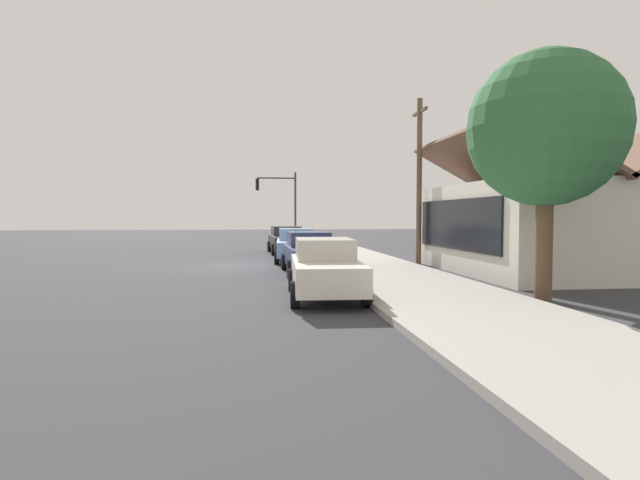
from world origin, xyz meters
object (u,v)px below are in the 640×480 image
object	(u,v)px
car_charcoal	(287,239)
car_ivory	(325,268)
car_navy	(309,252)
utility_pole_wooden	(419,178)
fire_hydrant_red	(321,249)
car_skyblue	(296,244)
traffic_light_main	(280,197)
shade_tree	(546,130)

from	to	relation	value
car_charcoal	car_ivory	world-z (taller)	same
car_navy	utility_pole_wooden	xyz separation A→B (m)	(-2.89, 5.34, 3.11)
car_navy	fire_hydrant_red	xyz separation A→B (m)	(-6.84, 1.34, -0.32)
car_skyblue	car_navy	bearing A→B (deg)	4.08
car_charcoal	traffic_light_main	bearing A→B (deg)	178.91
utility_pole_wooden	car_charcoal	bearing A→B (deg)	-144.65
car_skyblue	utility_pole_wooden	xyz separation A→B (m)	(2.39, 5.42, 3.11)
shade_tree	car_navy	bearing A→B (deg)	-143.03
fire_hydrant_red	shade_tree	bearing A→B (deg)	16.15
car_charcoal	shade_tree	distance (m)	19.05
car_navy	fire_hydrant_red	size ratio (longest dim) A/B	6.60
car_navy	car_ivory	world-z (taller)	same
utility_pole_wooden	fire_hydrant_red	bearing A→B (deg)	-134.68
car_navy	utility_pole_wooden	world-z (taller)	utility_pole_wooden
car_navy	traffic_light_main	distance (m)	15.91
car_charcoal	traffic_light_main	size ratio (longest dim) A/B	0.93
fire_hydrant_red	car_skyblue	bearing A→B (deg)	-42.33
car_skyblue	fire_hydrant_red	world-z (taller)	car_skyblue
shade_tree	utility_pole_wooden	world-z (taller)	utility_pole_wooden
car_charcoal	utility_pole_wooden	bearing A→B (deg)	32.74
car_ivory	fire_hydrant_red	distance (m)	12.89
shade_tree	traffic_light_main	bearing A→B (deg)	-165.95
shade_tree	car_skyblue	bearing A→B (deg)	-156.23
car_skyblue	traffic_light_main	bearing A→B (deg)	-175.56
shade_tree	traffic_light_main	world-z (taller)	shade_tree
car_navy	traffic_light_main	bearing A→B (deg)	-179.79
car_charcoal	car_navy	xyz separation A→B (m)	(10.68, 0.19, -0.00)
car_ivory	shade_tree	world-z (taller)	shade_tree
traffic_light_main	car_charcoal	bearing A→B (deg)	1.52
car_charcoal	fire_hydrant_red	xyz separation A→B (m)	(3.84, 1.53, -0.32)
utility_pole_wooden	traffic_light_main	bearing A→B (deg)	-156.14
car_charcoal	car_ivory	size ratio (longest dim) A/B	1.03
utility_pole_wooden	car_navy	bearing A→B (deg)	-61.57
car_navy	utility_pole_wooden	bearing A→B (deg)	117.46
car_skyblue	shade_tree	size ratio (longest dim) A/B	0.76
car_ivory	utility_pole_wooden	distance (m)	10.89
car_ivory	traffic_light_main	xyz separation A→B (m)	(-21.64, -0.12, 2.68)
car_navy	shade_tree	distance (m)	9.67
car_ivory	traffic_light_main	bearing A→B (deg)	-176.74
car_navy	shade_tree	bearing A→B (deg)	36.01
shade_tree	fire_hydrant_red	size ratio (longest dim) A/B	9.13
car_skyblue	traffic_light_main	size ratio (longest dim) A/B	0.95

